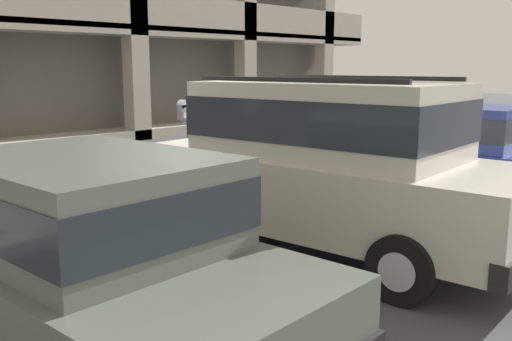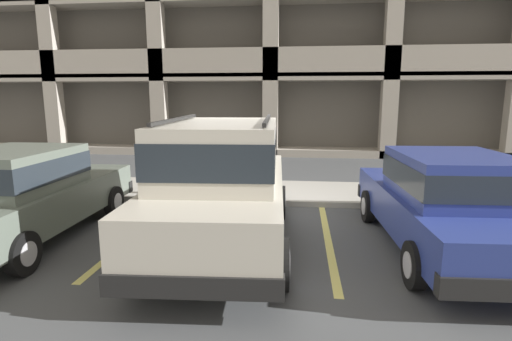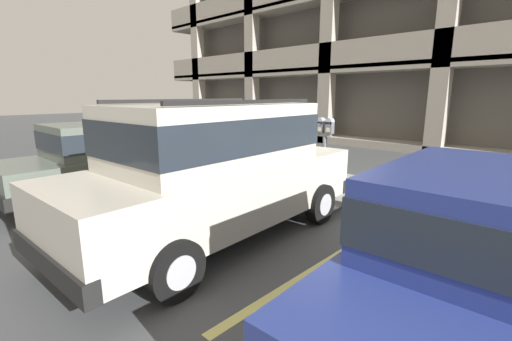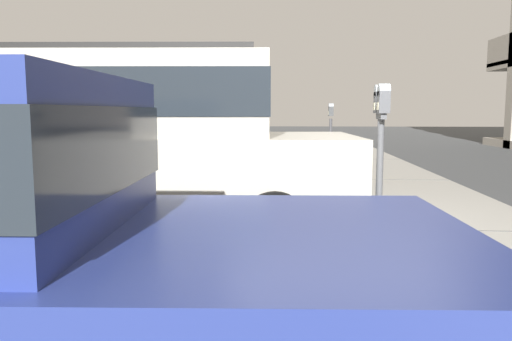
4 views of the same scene
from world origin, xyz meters
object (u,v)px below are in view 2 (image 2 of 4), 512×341
Objects in this scene: red_sedan at (23,192)px; dark_hatchback at (446,200)px; fire_hydrant at (66,176)px; parking_meter_near at (253,147)px; silver_suv at (223,179)px.

dark_hatchback is at bearing 1.00° from red_sedan.
red_sedan is at bearing -69.50° from fire_hydrant.
parking_meter_near reaches higher than fire_hydrant.
dark_hatchback is at bearing -1.01° from silver_suv.
silver_suv reaches higher than fire_hydrant.
red_sedan is 6.44× the size of fire_hydrant.
fire_hydrant is at bearing 157.92° from dark_hatchback.
red_sedan is 0.99× the size of dark_hatchback.
parking_meter_near is 2.21× the size of fire_hydrant.
fire_hydrant is (-4.42, 2.90, -0.62)m from silver_suv.
parking_meter_near is 4.66m from fire_hydrant.
silver_suv reaches higher than parking_meter_near.
fire_hydrant is (-7.81, 2.77, -0.36)m from dark_hatchback.
dark_hatchback is 6.50× the size of fire_hydrant.
dark_hatchback is at bearing -37.48° from parking_meter_near.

